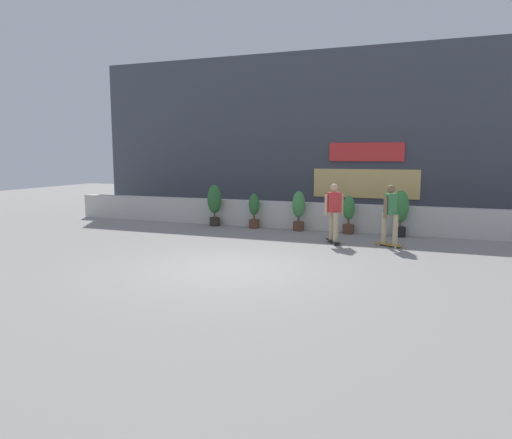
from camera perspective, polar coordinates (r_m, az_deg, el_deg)
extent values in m
plane|color=gray|center=(10.67, -2.89, -5.83)|extent=(48.00, 48.00, 0.00)
cube|color=beige|center=(16.17, 5.69, 0.46)|extent=(18.00, 0.40, 0.90)
cube|color=#424751|center=(19.94, 8.87, 9.86)|extent=(20.00, 2.00, 6.50)
cube|color=#F23333|center=(18.62, 13.08, 7.90)|extent=(2.80, 0.08, 0.70)
cube|color=#F2CC72|center=(18.66, 12.97, 4.21)|extent=(4.00, 0.06, 1.10)
cylinder|color=#2D2823|center=(16.88, -4.98, -0.25)|extent=(0.36, 0.36, 0.30)
cylinder|color=brown|center=(16.85, -4.99, 0.51)|extent=(0.06, 0.06, 0.15)
ellipsoid|color=#2D6B33|center=(16.78, -5.01, 2.46)|extent=(0.49, 0.49, 1.00)
cylinder|color=brown|center=(16.29, -0.24, -0.52)|extent=(0.36, 0.36, 0.30)
cylinder|color=brown|center=(16.25, -0.24, 0.27)|extent=(0.06, 0.06, 0.15)
ellipsoid|color=#2D6B33|center=(16.20, -0.24, 1.82)|extent=(0.36, 0.36, 0.74)
cylinder|color=brown|center=(15.79, 5.11, -0.81)|extent=(0.36, 0.36, 0.30)
cylinder|color=brown|center=(15.76, 5.12, 0.00)|extent=(0.06, 0.06, 0.15)
ellipsoid|color=#428C47|center=(15.70, 5.14, 1.84)|extent=(0.43, 0.43, 0.87)
cylinder|color=brown|center=(15.43, 11.00, -1.13)|extent=(0.36, 0.36, 0.30)
cylinder|color=brown|center=(15.40, 11.02, -0.30)|extent=(0.06, 0.06, 0.15)
ellipsoid|color=#387F3D|center=(15.34, 11.07, 1.41)|extent=(0.38, 0.38, 0.78)
cylinder|color=black|center=(15.25, 16.85, -1.43)|extent=(0.36, 0.36, 0.30)
cylinder|color=brown|center=(15.22, 16.88, -0.59)|extent=(0.06, 0.06, 0.15)
ellipsoid|color=#387F3D|center=(15.15, 16.97, 1.51)|extent=(0.48, 0.48, 0.98)
cube|color=#BF8C26|center=(13.57, 15.64, -2.86)|extent=(0.80, 0.55, 0.02)
cylinder|color=silver|center=(13.51, 16.75, -3.12)|extent=(0.06, 0.05, 0.06)
cylinder|color=silver|center=(13.38, 16.39, -3.21)|extent=(0.06, 0.05, 0.06)
cylinder|color=silver|center=(13.78, 14.91, -2.83)|extent=(0.06, 0.05, 0.06)
cylinder|color=silver|center=(13.65, 14.54, -2.92)|extent=(0.06, 0.05, 0.06)
cylinder|color=tan|center=(13.41, 16.35, -1.20)|extent=(0.14, 0.14, 0.82)
cylinder|color=tan|center=(13.60, 15.07, -1.02)|extent=(0.14, 0.14, 0.82)
cube|color=#3F8C4C|center=(13.42, 15.82, 1.80)|extent=(0.34, 0.41, 0.56)
sphere|color=brown|center=(13.38, 15.88, 3.55)|extent=(0.22, 0.22, 0.22)
cylinder|color=brown|center=(13.62, 16.34, 1.53)|extent=(0.09, 0.09, 0.58)
cylinder|color=brown|center=(13.23, 15.25, 1.39)|extent=(0.09, 0.09, 0.58)
cube|color=black|center=(13.73, 9.24, -2.55)|extent=(0.59, 0.79, 0.02)
cylinder|color=silver|center=(13.95, 8.56, -2.53)|extent=(0.05, 0.06, 0.06)
cylinder|color=silver|center=(14.00, 9.18, -2.50)|extent=(0.05, 0.06, 0.06)
cylinder|color=silver|center=(13.47, 9.28, -2.92)|extent=(0.05, 0.06, 0.06)
cylinder|color=silver|center=(13.52, 9.92, -2.89)|extent=(0.05, 0.06, 0.06)
cylinder|color=tan|center=(13.82, 9.02, -0.71)|extent=(0.14, 0.14, 0.82)
cylinder|color=tan|center=(13.49, 9.53, -0.93)|extent=(0.14, 0.14, 0.82)
cube|color=red|center=(13.57, 9.34, 2.06)|extent=(0.41, 0.36, 0.56)
sphere|color=tan|center=(13.54, 9.38, 3.79)|extent=(0.22, 0.22, 0.22)
cylinder|color=tan|center=(13.50, 8.39, 1.71)|extent=(0.09, 0.09, 0.58)
cylinder|color=tan|center=(13.66, 10.26, 1.74)|extent=(0.09, 0.09, 0.58)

